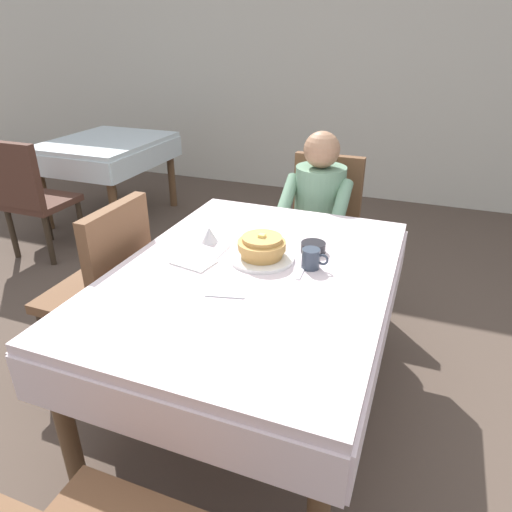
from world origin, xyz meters
TOP-DOWN VIEW (x-y plane):
  - ground_plane at (0.00, 0.00)m, footprint 14.00×14.00m
  - back_wall at (0.00, 3.40)m, footprint 12.00×0.16m
  - dining_table_main at (0.00, 0.00)m, footprint 1.12×1.52m
  - chair_diner at (0.02, 1.17)m, footprint 0.44×0.45m
  - diner_person at (0.02, 1.01)m, footprint 0.40×0.43m
  - chair_left_side at (-0.77, 0.00)m, footprint 0.45×0.44m
  - plate_breakfast at (0.00, 0.10)m, footprint 0.28×0.28m
  - breakfast_stack at (0.00, 0.10)m, footprint 0.21×0.21m
  - cup_coffee at (0.22, 0.10)m, footprint 0.11×0.08m
  - bowl_butter at (0.19, 0.26)m, footprint 0.11×0.11m
  - syrup_pitcher at (-0.29, 0.19)m, footprint 0.08×0.08m
  - fork_left_of_plate at (-0.19, 0.08)m, footprint 0.02×0.18m
  - knife_right_of_plate at (0.19, 0.08)m, footprint 0.02×0.20m
  - spoon_near_edge at (-0.02, -0.24)m, footprint 0.15×0.05m
  - napkin_folded at (-0.26, -0.03)m, footprint 0.19×0.15m
  - background_table_far at (-2.17, 1.87)m, footprint 0.92×1.12m
  - background_chair_empty at (-2.17, 0.92)m, footprint 0.44×0.45m

SIDE VIEW (x-z plane):
  - ground_plane at x=0.00m, z-range 0.00..0.00m
  - chair_diner at x=0.02m, z-range 0.06..0.99m
  - chair_left_side at x=-0.77m, z-range 0.06..0.99m
  - background_chair_empty at x=-2.17m, z-range 0.06..0.99m
  - background_table_far at x=-2.17m, z-range 0.25..0.99m
  - dining_table_main at x=0.00m, z-range 0.28..1.02m
  - diner_person at x=0.02m, z-range 0.11..1.23m
  - fork_left_of_plate at x=-0.19m, z-range 0.74..0.74m
  - knife_right_of_plate at x=0.19m, z-range 0.74..0.74m
  - spoon_near_edge at x=-0.02m, z-range 0.74..0.74m
  - napkin_folded at x=-0.26m, z-range 0.74..0.75m
  - plate_breakfast at x=0.00m, z-range 0.74..0.76m
  - bowl_butter at x=0.19m, z-range 0.74..0.78m
  - syrup_pitcher at x=-0.29m, z-range 0.74..0.81m
  - cup_coffee at x=0.22m, z-range 0.74..0.83m
  - breakfast_stack at x=0.00m, z-range 0.75..0.85m
  - back_wall at x=0.00m, z-range 0.00..3.20m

